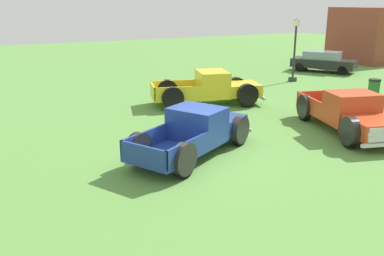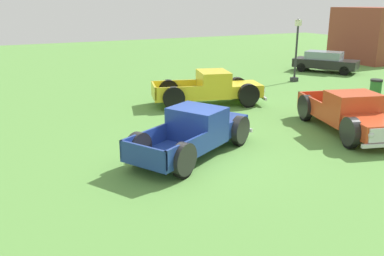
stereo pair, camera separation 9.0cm
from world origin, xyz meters
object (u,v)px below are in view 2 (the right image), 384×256
Objects in this scene: pickup_truck_behind_right at (215,89)px; lamp_post_far at (296,49)px; sedan_distant_b at (325,61)px; trash_can at (376,89)px; pickup_truck_behind_left at (352,115)px; pickup_truck_foreground at (198,131)px.

lamp_post_far is (-2.83, 7.27, 1.21)m from pickup_truck_behind_right.
trash_can is (7.21, -3.57, -0.26)m from sedan_distant_b.
pickup_truck_behind_right is (-6.33, -2.13, 0.02)m from pickup_truck_behind_left.
pickup_truck_foreground is at bearing -53.18° from lamp_post_far.
pickup_truck_foreground is at bearing -56.52° from sedan_distant_b.
pickup_truck_behind_right is at bearing -68.69° from lamp_post_far.
pickup_truck_behind_right is 8.33m from trash_can.
pickup_truck_behind_right is 1.47× the size of lamp_post_far.
pickup_truck_foreground is at bearing -76.19° from trash_can.
sedan_distant_b is at bearing 113.47° from lamp_post_far.
lamp_post_far is (-8.24, 11.00, 1.25)m from pickup_truck_foreground.
lamp_post_far reaches higher than pickup_truck_behind_right.
lamp_post_far is 5.61m from trash_can.
trash_can is (5.37, 0.66, -1.48)m from lamp_post_far.
pickup_truck_behind_right is (-5.40, 3.73, 0.04)m from pickup_truck_foreground.
pickup_truck_behind_left is 0.98× the size of pickup_truck_behind_right.
pickup_truck_behind_left is at bearing 18.62° from pickup_truck_behind_right.
pickup_truck_behind_left is at bearing 81.03° from pickup_truck_foreground.
pickup_truck_foreground is 0.95× the size of pickup_truck_behind_left.
lamp_post_far is at bearing 150.74° from pickup_truck_behind_left.
sedan_distant_b is (-10.07, 15.23, 0.02)m from pickup_truck_foreground.
pickup_truck_behind_left reaches higher than pickup_truck_foreground.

